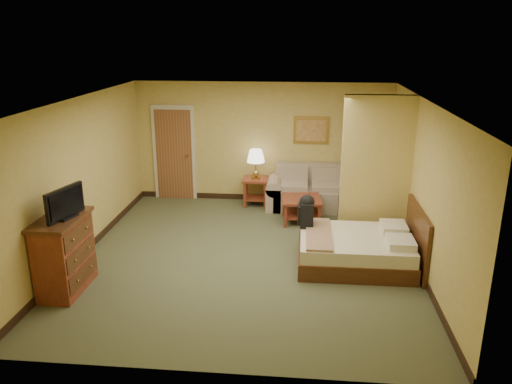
# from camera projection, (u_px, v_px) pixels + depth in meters

# --- Properties ---
(floor) EXTENTS (6.00, 6.00, 0.00)m
(floor) POSITION_uv_depth(u_px,v_px,m) (247.00, 257.00, 8.35)
(floor) COLOR #4E5235
(floor) RESTS_ON ground
(ceiling) EXTENTS (6.00, 6.00, 0.00)m
(ceiling) POSITION_uv_depth(u_px,v_px,m) (246.00, 100.00, 7.55)
(ceiling) COLOR white
(ceiling) RESTS_ON back_wall
(back_wall) EXTENTS (5.50, 0.02, 2.60)m
(back_wall) POSITION_uv_depth(u_px,v_px,m) (262.00, 143.00, 10.79)
(back_wall) COLOR tan
(back_wall) RESTS_ON floor
(left_wall) EXTENTS (0.02, 6.00, 2.60)m
(left_wall) POSITION_uv_depth(u_px,v_px,m) (81.00, 178.00, 8.20)
(left_wall) COLOR tan
(left_wall) RESTS_ON floor
(right_wall) EXTENTS (0.02, 6.00, 2.60)m
(right_wall) POSITION_uv_depth(u_px,v_px,m) (423.00, 187.00, 7.70)
(right_wall) COLOR tan
(right_wall) RESTS_ON floor
(partition) EXTENTS (1.20, 0.15, 2.60)m
(partition) POSITION_uv_depth(u_px,v_px,m) (376.00, 171.00, 8.63)
(partition) COLOR tan
(partition) RESTS_ON floor
(door) EXTENTS (0.94, 0.16, 2.10)m
(door) POSITION_uv_depth(u_px,v_px,m) (174.00, 153.00, 11.02)
(door) COLOR beige
(door) RESTS_ON floor
(baseboard) EXTENTS (5.50, 0.02, 0.12)m
(baseboard) POSITION_uv_depth(u_px,v_px,m) (262.00, 197.00, 11.16)
(baseboard) COLOR black
(baseboard) RESTS_ON floor
(loveseat) EXTENTS (1.81, 0.84, 0.91)m
(loveseat) POSITION_uv_depth(u_px,v_px,m) (309.00, 194.00, 10.60)
(loveseat) COLOR tan
(loveseat) RESTS_ON floor
(side_table) EXTENTS (0.54, 0.54, 0.60)m
(side_table) POSITION_uv_depth(u_px,v_px,m) (256.00, 187.00, 10.75)
(side_table) COLOR maroon
(side_table) RESTS_ON floor
(table_lamp) EXTENTS (0.38, 0.38, 0.63)m
(table_lamp) POSITION_uv_depth(u_px,v_px,m) (256.00, 157.00, 10.54)
(table_lamp) COLOR #A2843B
(table_lamp) RESTS_ON side_table
(coffee_table) EXTENTS (0.82, 0.82, 0.49)m
(coffee_table) POSITION_uv_depth(u_px,v_px,m) (301.00, 205.00, 9.80)
(coffee_table) COLOR maroon
(coffee_table) RESTS_ON floor
(wall_picture) EXTENTS (0.75, 0.04, 0.58)m
(wall_picture) POSITION_uv_depth(u_px,v_px,m) (311.00, 130.00, 10.58)
(wall_picture) COLOR #B78E3F
(wall_picture) RESTS_ON back_wall
(dresser) EXTENTS (0.55, 1.05, 1.12)m
(dresser) POSITION_uv_depth(u_px,v_px,m) (64.00, 254.00, 7.12)
(dresser) COLOR maroon
(dresser) RESTS_ON floor
(tv) EXTENTS (0.25, 0.71, 0.44)m
(tv) POSITION_uv_depth(u_px,v_px,m) (65.00, 204.00, 6.88)
(tv) COLOR black
(tv) RESTS_ON dresser
(bed) EXTENTS (1.88, 1.52, 0.98)m
(bed) POSITION_uv_depth(u_px,v_px,m) (359.00, 249.00, 8.00)
(bed) COLOR #452210
(bed) RESTS_ON floor
(backpack) EXTENTS (0.25, 0.33, 0.55)m
(backpack) POSITION_uv_depth(u_px,v_px,m) (307.00, 210.00, 8.28)
(backpack) COLOR black
(backpack) RESTS_ON bed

